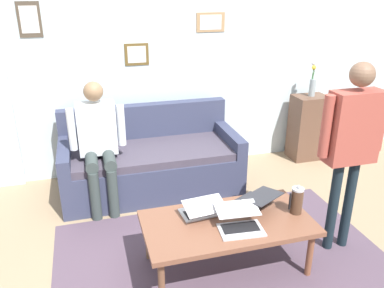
{
  "coord_description": "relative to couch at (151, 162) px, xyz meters",
  "views": [
    {
      "loc": [
        0.83,
        2.29,
        2.14
      ],
      "look_at": [
        -0.06,
        -0.86,
        0.8
      ],
      "focal_mm": 36.75,
      "sensor_mm": 36.0,
      "label": 1
    }
  ],
  "objects": [
    {
      "name": "area_rug",
      "position": [
        -0.34,
        1.6,
        -0.3
      ],
      "size": [
        2.73,
        2.13,
        0.01
      ],
      "primitive_type": "cube",
      "color": "#53414F",
      "rests_on": "ground_plane"
    },
    {
      "name": "couch",
      "position": [
        0.0,
        0.0,
        0.0
      ],
      "size": [
        1.9,
        0.87,
        0.88
      ],
      "color": "#363B55",
      "rests_on": "ground_plane"
    },
    {
      "name": "flower_vase",
      "position": [
        -2.1,
        -0.27,
        0.7
      ],
      "size": [
        0.09,
        0.08,
        0.44
      ],
      "color": "#97A5A8",
      "rests_on": "side_shelf"
    },
    {
      "name": "back_wall",
      "position": [
        -0.2,
        -0.57,
        1.04
      ],
      "size": [
        7.04,
        0.11,
        2.7
      ],
      "color": "silver",
      "rests_on": "ground_plane"
    },
    {
      "name": "side_shelf",
      "position": [
        -2.11,
        -0.27,
        0.11
      ],
      "size": [
        0.42,
        0.32,
        0.83
      ],
      "color": "brown",
      "rests_on": "ground_plane"
    },
    {
      "name": "french_press",
      "position": [
        -0.91,
        1.54,
        0.24
      ],
      "size": [
        0.12,
        0.1,
        0.25
      ],
      "color": "#4C3323",
      "rests_on": "coffee_table"
    },
    {
      "name": "person_standing",
      "position": [
        -1.36,
        1.51,
        0.73
      ],
      "size": [
        0.57,
        0.19,
        1.61
      ],
      "color": "#17232B",
      "rests_on": "ground_plane"
    },
    {
      "name": "laptop_left",
      "position": [
        -0.4,
        1.61,
        0.17
      ],
      "size": [
        0.36,
        0.36,
        0.13
      ],
      "color": "silver",
      "rests_on": "coffee_table"
    },
    {
      "name": "coffee_table",
      "position": [
        -0.34,
        1.5,
        0.08
      ],
      "size": [
        1.32,
        0.68,
        0.43
      ],
      "color": "brown",
      "rests_on": "ground_plane"
    },
    {
      "name": "person_seated",
      "position": [
        0.55,
        0.23,
        0.42
      ],
      "size": [
        0.55,
        0.51,
        1.28
      ],
      "color": "#374140",
      "rests_on": "ground_plane"
    },
    {
      "name": "ground_plane",
      "position": [
        -0.2,
        1.63,
        -0.31
      ],
      "size": [
        7.68,
        7.68,
        0.0
      ],
      "primitive_type": "plane",
      "color": "#987E5F"
    },
    {
      "name": "laptop_center",
      "position": [
        -0.63,
        1.34,
        0.17
      ],
      "size": [
        0.44,
        0.45,
        0.13
      ],
      "color": "#28282D",
      "rests_on": "coffee_table"
    },
    {
      "name": "laptop_right",
      "position": [
        -0.18,
        1.36,
        0.17
      ],
      "size": [
        0.35,
        0.31,
        0.14
      ],
      "color": "silver",
      "rests_on": "coffee_table"
    }
  ]
}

